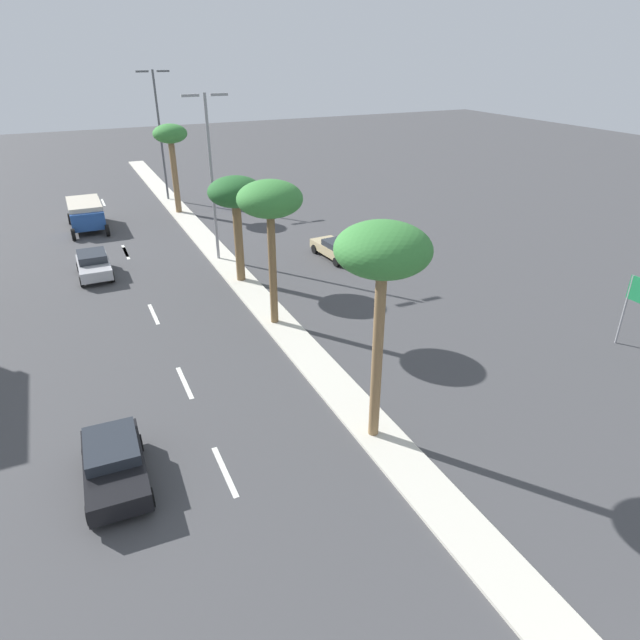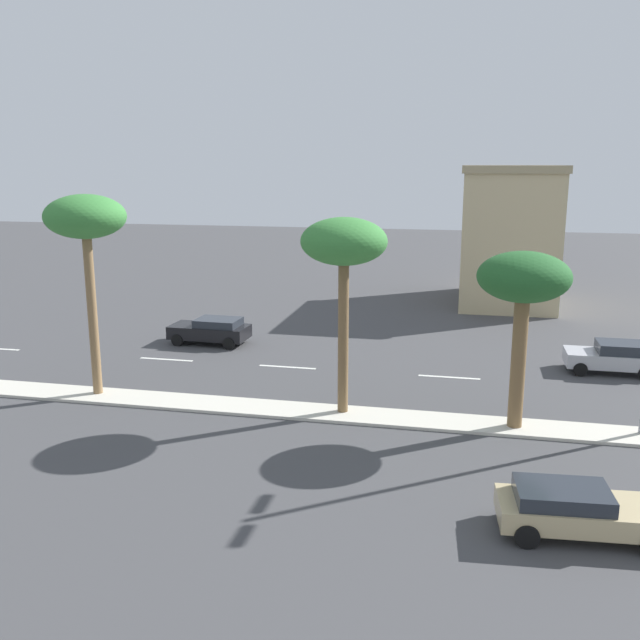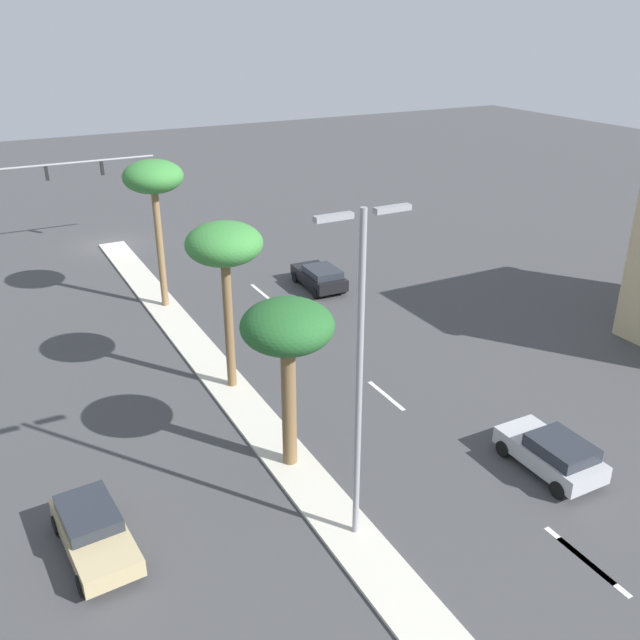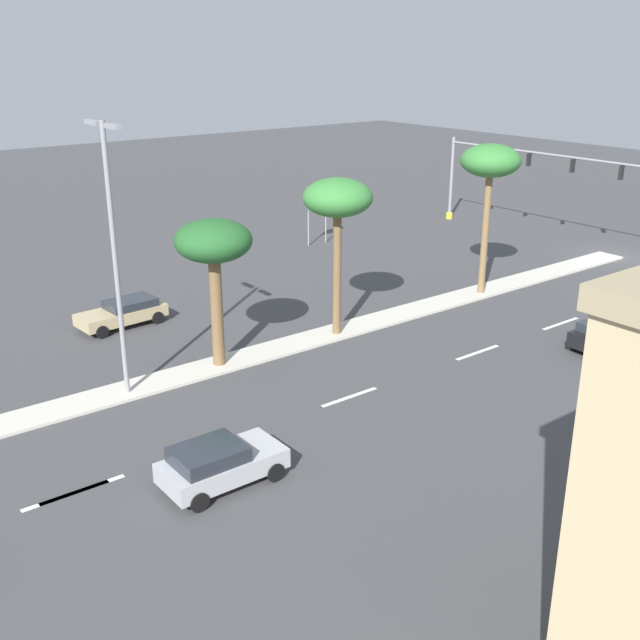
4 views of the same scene
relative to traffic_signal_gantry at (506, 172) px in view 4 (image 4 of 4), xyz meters
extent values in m
plane|color=#424244|center=(-9.30, 28.74, -4.48)|extent=(160.00, 160.00, 0.00)
cube|color=beige|center=(-9.30, 36.98, -4.42)|extent=(1.80, 74.20, 0.12)
cube|color=silver|center=(-15.22, 13.62, -4.47)|extent=(0.20, 2.80, 0.01)
cube|color=silver|center=(-15.22, 19.90, -4.47)|extent=(0.20, 2.80, 0.01)
cube|color=silver|center=(-15.22, 27.60, -4.47)|extent=(0.20, 2.80, 0.01)
cube|color=silver|center=(-15.22, 38.68, -4.47)|extent=(0.20, 2.80, 0.01)
cube|color=silver|center=(-15.22, 39.23, -4.47)|extent=(0.20, 2.80, 0.01)
cylinder|color=gray|center=(5.34, 0.00, -1.22)|extent=(0.24, 0.24, 6.51)
cylinder|color=gold|center=(5.34, 0.00, -4.23)|extent=(0.53, 0.53, 0.50)
cylinder|color=gray|center=(-3.81, 0.00, 1.64)|extent=(18.30, 0.16, 0.16)
cube|color=black|center=(1.68, 0.00, 1.09)|extent=(0.20, 0.32, 0.90)
sphere|color=yellow|center=(1.68, -0.12, 1.09)|extent=(0.18, 0.18, 0.18)
cube|color=black|center=(-1.98, 0.00, 1.09)|extent=(0.20, 0.32, 0.90)
sphere|color=yellow|center=(-1.98, -0.12, 1.09)|extent=(0.18, 0.18, 0.18)
cube|color=black|center=(-5.64, 0.00, 1.09)|extent=(0.20, 0.32, 0.90)
sphere|color=yellow|center=(-5.64, -0.12, 1.09)|extent=(0.18, 0.18, 0.18)
cube|color=black|center=(-9.30, 0.00, 1.09)|extent=(0.20, 0.32, 0.90)
sphere|color=yellow|center=(-9.30, -0.12, 1.09)|extent=(0.18, 0.18, 0.18)
cylinder|color=gray|center=(5.28, 12.80, -2.65)|extent=(0.10, 0.10, 3.66)
cylinder|color=gray|center=(5.28, 14.34, -2.65)|extent=(0.10, 0.10, 3.66)
cube|color=#19723F|center=(5.28, 13.57, -1.41)|extent=(0.08, 1.72, 1.19)
cylinder|color=olive|center=(-9.48, 13.15, -0.94)|extent=(0.39, 0.39, 6.84)
ellipsoid|color=#387F38|center=(-9.48, 13.15, 3.04)|extent=(3.23, 3.23, 1.78)
cylinder|color=brown|center=(-9.49, 23.67, -1.32)|extent=(0.40, 0.40, 6.08)
ellipsoid|color=#387F38|center=(-9.49, 23.67, 2.30)|extent=(3.25, 3.25, 1.79)
cylinder|color=brown|center=(-9.29, 30.15, -1.86)|extent=(0.53, 0.53, 5.00)
ellipsoid|color=#235B28|center=(-9.29, 30.15, 1.22)|extent=(3.28, 3.28, 1.80)
cylinder|color=gray|center=(-9.52, 34.57, 1.01)|extent=(0.20, 0.20, 10.73)
cube|color=gray|center=(-10.42, 34.57, 6.22)|extent=(1.10, 0.24, 0.16)
cube|color=gray|center=(-8.62, 34.57, 6.22)|extent=(1.10, 0.24, 0.16)
cube|color=#B2B2B7|center=(-17.61, 34.89, -3.83)|extent=(1.91, 4.00, 0.66)
cube|color=#262B33|center=(-17.61, 35.39, -3.25)|extent=(1.72, 2.20, 0.49)
cylinder|color=black|center=(-16.70, 33.50, -4.16)|extent=(0.22, 0.64, 0.64)
cylinder|color=black|center=(-18.51, 33.49, -4.16)|extent=(0.22, 0.64, 0.64)
cylinder|color=black|center=(-16.71, 36.29, -4.16)|extent=(0.22, 0.64, 0.64)
cylinder|color=black|center=(-18.51, 36.29, -4.16)|extent=(0.22, 0.64, 0.64)
cube|color=black|center=(-18.69, 14.60, -3.81)|extent=(2.08, 4.29, 0.69)
cube|color=#262B33|center=(-18.67, 15.13, -3.26)|extent=(1.82, 2.38, 0.41)
cylinder|color=black|center=(-17.82, 13.09, -4.16)|extent=(0.24, 0.65, 0.64)
cylinder|color=black|center=(-17.72, 16.05, -4.16)|extent=(0.24, 0.65, 0.64)
cylinder|color=black|center=(-19.55, 16.11, -4.16)|extent=(0.24, 0.65, 0.64)
cube|color=tan|center=(-1.93, 31.46, -3.86)|extent=(2.11, 4.48, 0.59)
cube|color=#262B33|center=(-1.89, 30.92, -3.37)|extent=(1.79, 2.51, 0.40)
cylinder|color=black|center=(-2.89, 32.92, -4.16)|extent=(0.27, 0.65, 0.64)
cylinder|color=black|center=(-1.19, 33.05, -4.16)|extent=(0.27, 0.65, 0.64)
cylinder|color=black|center=(-2.66, 29.88, -4.16)|extent=(0.27, 0.65, 0.64)
cylinder|color=black|center=(-0.97, 30.01, -4.16)|extent=(0.27, 0.65, 0.64)
camera|label=1|loc=(-18.51, -1.32, 8.95)|focal=30.90mm
camera|label=2|loc=(15.71, 28.24, 5.08)|focal=38.79mm
camera|label=3|loc=(-0.27, 49.62, 11.03)|focal=38.69mm
camera|label=4|loc=(-36.43, 45.43, 8.97)|focal=42.63mm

